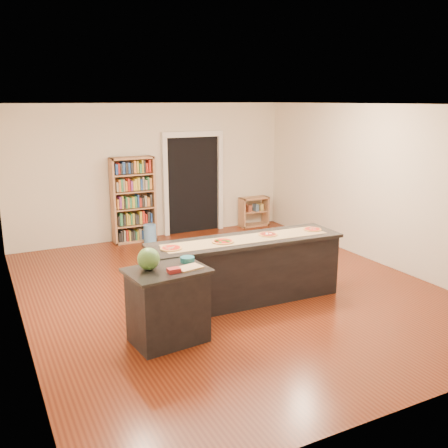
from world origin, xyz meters
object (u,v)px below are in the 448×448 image
side_counter (168,305)px  waste_bin (150,234)px  low_shelf (254,212)px  bookshelf (133,200)px  watermelon (149,259)px  kitchen_island (246,270)px

side_counter → waste_bin: size_ratio=2.49×
side_counter → low_shelf: side_counter is taller
bookshelf → watermelon: size_ratio=6.60×
side_counter → bookshelf: 4.59m
waste_bin → watermelon: 4.46m
kitchen_island → side_counter: bearing=-152.6°
kitchen_island → bookshelf: bookshelf is taller
bookshelf → low_shelf: 2.91m
kitchen_island → bookshelf: (-0.51, 3.78, 0.40)m
waste_bin → bookshelf: bearing=136.0°
kitchen_island → low_shelf: size_ratio=4.19×
low_shelf → watermelon: watermelon is taller
side_counter → watermelon: size_ratio=3.51×
bookshelf → waste_bin: bearing=-44.0°
watermelon → kitchen_island: bearing=20.2°
kitchen_island → waste_bin: bearing=96.3°
side_counter → watermelon: 0.63m
bookshelf → low_shelf: bookshelf is taller
kitchen_island → watermelon: watermelon is taller
watermelon → side_counter: bearing=-22.9°
bookshelf → waste_bin: (0.25, -0.24, -0.69)m
bookshelf → waste_bin: bookshelf is taller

